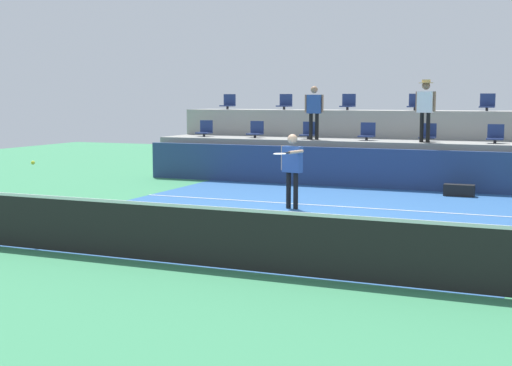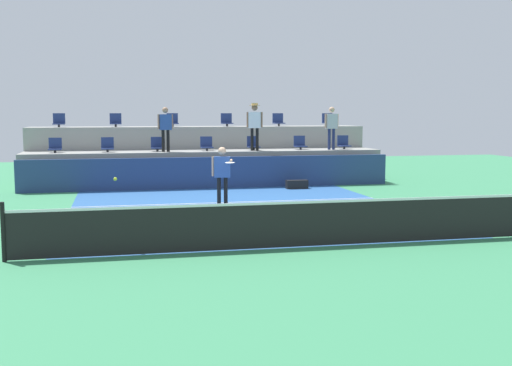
% 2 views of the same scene
% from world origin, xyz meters
% --- Properties ---
extents(ground_plane, '(40.00, 40.00, 0.00)m').
position_xyz_m(ground_plane, '(0.00, 0.00, 0.00)').
color(ground_plane, '#388456').
extents(court_inner_paint, '(9.00, 10.00, 0.01)m').
position_xyz_m(court_inner_paint, '(0.00, 1.00, 0.00)').
color(court_inner_paint, '#285693').
rests_on(court_inner_paint, ground_plane).
extents(court_service_line, '(9.00, 0.06, 0.00)m').
position_xyz_m(court_service_line, '(0.00, 2.40, 0.01)').
color(court_service_line, white).
rests_on(court_service_line, ground_plane).
extents(tennis_net, '(10.48, 0.08, 1.07)m').
position_xyz_m(tennis_net, '(0.00, -4.00, 0.50)').
color(tennis_net, black).
rests_on(tennis_net, ground_plane).
extents(sponsor_backboard, '(13.00, 0.16, 1.10)m').
position_xyz_m(sponsor_backboard, '(0.00, 6.00, 0.55)').
color(sponsor_backboard, navy).
rests_on(sponsor_backboard, ground_plane).
extents(seating_tier_lower, '(13.00, 1.80, 1.25)m').
position_xyz_m(seating_tier_lower, '(0.00, 7.30, 0.62)').
color(seating_tier_lower, gray).
rests_on(seating_tier_lower, ground_plane).
extents(seating_tier_upper, '(13.00, 1.80, 2.10)m').
position_xyz_m(seating_tier_upper, '(0.00, 9.10, 1.05)').
color(seating_tier_upper, gray).
rests_on(seating_tier_upper, ground_plane).
extents(stadium_chair_lower_far_left, '(0.44, 0.40, 0.52)m').
position_xyz_m(stadium_chair_lower_far_left, '(-5.32, 7.23, 1.46)').
color(stadium_chair_lower_far_left, '#2D2D33').
rests_on(stadium_chair_lower_far_left, seating_tier_lower).
extents(stadium_chair_lower_left, '(0.44, 0.40, 0.52)m').
position_xyz_m(stadium_chair_lower_left, '(-3.54, 7.23, 1.46)').
color(stadium_chair_lower_left, '#2D2D33').
rests_on(stadium_chair_lower_left, seating_tier_lower).
extents(stadium_chair_lower_mid_left, '(0.44, 0.40, 0.52)m').
position_xyz_m(stadium_chair_lower_mid_left, '(-1.79, 7.23, 1.46)').
color(stadium_chair_lower_mid_left, '#2D2D33').
rests_on(stadium_chair_lower_mid_left, seating_tier_lower).
extents(stadium_chair_lower_center, '(0.44, 0.40, 0.52)m').
position_xyz_m(stadium_chair_lower_center, '(0.01, 7.23, 1.46)').
color(stadium_chair_lower_center, '#2D2D33').
rests_on(stadium_chair_lower_center, seating_tier_lower).
extents(stadium_chair_lower_mid_right, '(0.44, 0.40, 0.52)m').
position_xyz_m(stadium_chair_lower_mid_right, '(1.77, 7.23, 1.46)').
color(stadium_chair_lower_mid_right, '#2D2D33').
rests_on(stadium_chair_lower_mid_right, seating_tier_lower).
extents(stadium_chair_lower_right, '(0.44, 0.40, 0.52)m').
position_xyz_m(stadium_chair_lower_right, '(3.58, 7.23, 1.46)').
color(stadium_chair_lower_right, '#2D2D33').
rests_on(stadium_chair_lower_right, seating_tier_lower).
extents(stadium_chair_upper_far_left, '(0.44, 0.40, 0.52)m').
position_xyz_m(stadium_chair_upper_far_left, '(-5.31, 9.03, 2.31)').
color(stadium_chair_upper_far_left, '#2D2D33').
rests_on(stadium_chair_upper_far_left, seating_tier_upper).
extents(stadium_chair_upper_left, '(0.44, 0.40, 0.52)m').
position_xyz_m(stadium_chair_upper_left, '(-3.24, 9.03, 2.31)').
color(stadium_chair_upper_left, '#2D2D33').
rests_on(stadium_chair_upper_left, seating_tier_upper).
extents(stadium_chair_upper_mid_left, '(0.44, 0.40, 0.52)m').
position_xyz_m(stadium_chair_upper_mid_left, '(-1.07, 9.03, 2.31)').
color(stadium_chair_upper_mid_left, '#2D2D33').
rests_on(stadium_chair_upper_mid_left, seating_tier_upper).
extents(stadium_chair_upper_mid_right, '(0.44, 0.40, 0.52)m').
position_xyz_m(stadium_chair_upper_mid_right, '(1.08, 9.03, 2.31)').
color(stadium_chair_upper_mid_right, '#2D2D33').
rests_on(stadium_chair_upper_mid_right, seating_tier_upper).
extents(stadium_chair_upper_right, '(0.44, 0.40, 0.52)m').
position_xyz_m(stadium_chair_upper_right, '(3.20, 9.03, 2.31)').
color(stadium_chair_upper_right, '#2D2D33').
rests_on(stadium_chair_upper_right, seating_tier_upper).
extents(tennis_player, '(0.58, 1.26, 1.68)m').
position_xyz_m(tennis_player, '(-0.34, 1.64, 1.03)').
color(tennis_player, black).
rests_on(tennis_player, ground_plane).
extents(spectator_leaning_on_rail, '(0.57, 0.25, 1.59)m').
position_xyz_m(spectator_leaning_on_rail, '(-1.51, 6.85, 2.19)').
color(spectator_leaning_on_rail, black).
rests_on(spectator_leaning_on_rail, seating_tier_lower).
extents(spectator_with_hat, '(0.59, 0.49, 1.74)m').
position_xyz_m(spectator_with_hat, '(1.73, 6.85, 2.32)').
color(spectator_with_hat, black).
rests_on(spectator_with_hat, seating_tier_lower).
extents(tennis_ball, '(0.07, 0.07, 0.07)m').
position_xyz_m(tennis_ball, '(-3.25, -3.42, 1.37)').
color(tennis_ball, '#CCE033').
extents(equipment_bag, '(0.76, 0.28, 0.30)m').
position_xyz_m(equipment_bag, '(2.89, 5.26, 0.15)').
color(equipment_bag, black).
rests_on(equipment_bag, ground_plane).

